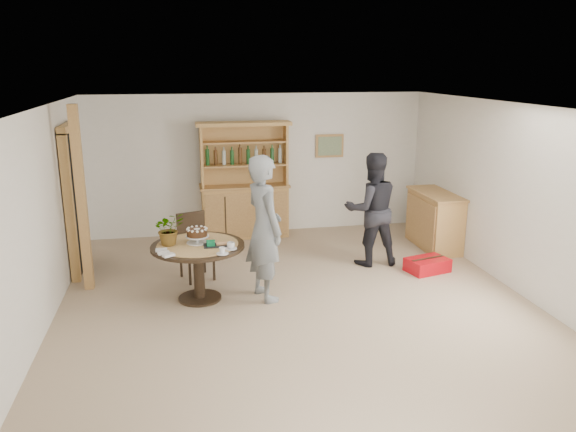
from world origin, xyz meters
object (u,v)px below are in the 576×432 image
(dining_chair, at_px, (194,242))
(red_suitcase, at_px, (427,265))
(sideboard, at_px, (435,220))
(teen_boy, at_px, (264,228))
(hutch, at_px, (245,198))
(dining_table, at_px, (198,255))
(adult_person, at_px, (372,209))

(dining_chair, xyz_separation_m, red_suitcase, (3.39, -0.44, -0.43))
(sideboard, bearing_deg, teen_boy, -153.32)
(hutch, bearing_deg, dining_chair, -116.79)
(sideboard, distance_m, dining_chair, 4.04)
(dining_table, relative_size, teen_boy, 0.63)
(sideboard, bearing_deg, adult_person, -156.46)
(hutch, height_order, adult_person, hutch)
(teen_boy, relative_size, red_suitcase, 2.79)
(sideboard, bearing_deg, dining_table, -159.72)
(teen_boy, bearing_deg, red_suitcase, -95.87)
(dining_chair, distance_m, adult_person, 2.69)
(adult_person, distance_m, red_suitcase, 1.17)
(teen_boy, distance_m, adult_person, 2.05)
(hutch, relative_size, teen_boy, 1.07)
(dining_chair, bearing_deg, hutch, 44.18)
(hutch, height_order, sideboard, hutch)
(dining_table, distance_m, red_suitcase, 3.43)
(dining_table, xyz_separation_m, dining_chair, (-0.03, 0.83, -0.07))
(hutch, relative_size, adult_person, 1.18)
(adult_person, bearing_deg, teen_boy, 29.60)
(dining_table, distance_m, adult_person, 2.80)
(dining_chair, bearing_deg, red_suitcase, -26.36)
(hutch, xyz_separation_m, teen_boy, (-0.07, -2.81, 0.26))
(adult_person, bearing_deg, dining_chair, 2.10)
(dining_chair, distance_m, teen_boy, 1.34)
(dining_chair, bearing_deg, dining_table, -107.23)
(red_suitcase, bearing_deg, dining_chair, 158.08)
(sideboard, height_order, teen_boy, teen_boy)
(hutch, height_order, dining_table, hutch)
(hutch, distance_m, dining_chair, 2.11)
(dining_chair, relative_size, teen_boy, 0.50)
(dining_chair, xyz_separation_m, teen_boy, (0.88, -0.93, 0.42))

